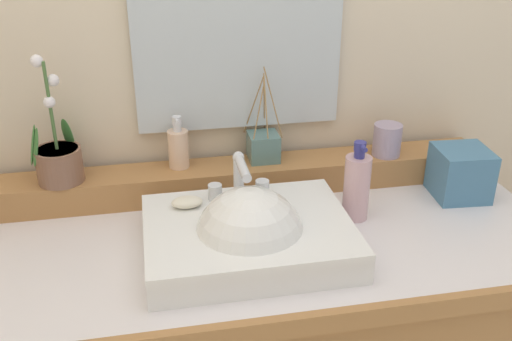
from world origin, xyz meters
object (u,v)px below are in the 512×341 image
Objects in this scene: tissue_box at (460,173)px; potted_plant at (58,158)px; soap_bar at (187,202)px; sink_basin at (249,238)px; tumbler_cup at (387,140)px; lotion_bottle at (357,186)px; soap_dispenser at (178,147)px; reed_diffuser at (263,146)px.

potted_plant is at bearing 172.85° from tissue_box.
sink_basin is at bearing -40.03° from soap_bar.
lotion_bottle is at bearing -129.75° from tumbler_cup.
soap_dispenser is at bearing 176.70° from tumbler_cup.
reed_diffuser is at bearing 174.07° from tumbler_cup.
potted_plant is at bearing -176.87° from reed_diffuser.
tissue_box is at bearing 4.56° from soap_bar.
reed_diffuser is (0.09, 0.31, 0.08)m from sink_basin.
tumbler_cup is 0.33m from reed_diffuser.
soap_dispenser is at bearing -179.37° from reed_diffuser.
tumbler_cup is 0.20m from tissue_box.
potted_plant is 0.29m from soap_dispenser.
soap_dispenser reaches higher than sink_basin.
soap_bar is 0.54× the size of tissue_box.
sink_basin is 0.51m from tumbler_cup.
soap_dispenser is at bearing 152.89° from lotion_bottle.
sink_basin reaches higher than soap_bar.
potted_plant is (-0.41, 0.28, 0.10)m from sink_basin.
soap_dispenser is at bearing 5.02° from potted_plant.
potted_plant is at bearing 179.57° from tumbler_cup.
sink_basin is 6.30× the size of soap_bar.
tumbler_cup is at bearing 17.69° from soap_bar.
soap_bar is 0.21m from soap_dispenser.
soap_dispenser is 0.54m from tumbler_cup.
sink_basin reaches higher than tumbler_cup.
lotion_bottle is at bearing -48.76° from reed_diffuser.
tumbler_cup is (0.54, -0.03, -0.01)m from soap_dispenser.
soap_dispenser is 0.45m from lotion_bottle.
tissue_box is at bearing -37.25° from tumbler_cup.
tumbler_cup is 0.65× the size of tissue_box.
reed_diffuser is at bearing 3.13° from potted_plant.
potted_plant reaches higher than lotion_bottle.
potted_plant is 1.58× the size of lotion_bottle.
tissue_box is (0.98, -0.12, -0.07)m from potted_plant.
soap_dispenser is 0.69× the size of lotion_bottle.
soap_bar is 0.36× the size of lotion_bottle.
soap_dispenser is (0.29, 0.03, -0.01)m from potted_plant.
tumbler_cup is at bearing 50.25° from lotion_bottle.
sink_basin is 3.39× the size of tissue_box.
soap_bar is at bearing -89.52° from soap_dispenser.
potted_plant is 0.99m from tissue_box.
sink_basin is 0.60m from tissue_box.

